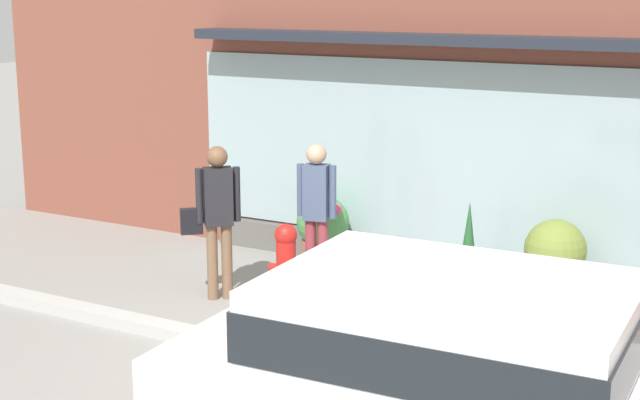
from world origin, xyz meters
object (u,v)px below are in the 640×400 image
Objects in this scene: potted_plant_window_center at (555,259)px; potted_plant_trailing_edge at (323,230)px; parked_car_white at (466,381)px; fire_hydrant at (286,267)px; pedestrian_passerby at (317,206)px; potted_plant_near_hydrant at (468,252)px; pedestrian_with_handbag at (216,211)px.

potted_plant_trailing_edge is (-2.86, 0.06, -0.05)m from potted_plant_window_center.
fire_hydrant is at bearing 135.77° from parked_car_white.
pedestrian_passerby is at bearing -65.24° from potted_plant_trailing_edge.
pedestrian_passerby reaches higher than potted_plant_near_hydrant.
parked_car_white is at bearing -69.70° from potted_plant_near_hydrant.
pedestrian_passerby is (-0.03, 0.71, 0.50)m from fire_hydrant.
potted_plant_window_center is at bearing -1.21° from potted_plant_trailing_edge.
pedestrian_passerby is 1.74m from potted_plant_near_hydrant.
parked_car_white reaches higher than potted_plant_window_center.
pedestrian_passerby is 0.40× the size of parked_car_white.
potted_plant_near_hydrant is (1.54, 1.32, 0.05)m from fire_hydrant.
fire_hydrant is 0.87m from pedestrian_passerby.
pedestrian_with_handbag reaches higher than potted_plant_trailing_edge.
parked_car_white is 4.36× the size of potted_plant_window_center.
pedestrian_passerby is (0.81, 0.77, -0.01)m from pedestrian_with_handbag.
parked_car_white is 4.34m from potted_plant_near_hydrant.
parked_car_white is (3.88, -2.68, -0.12)m from pedestrian_with_handbag.
potted_plant_window_center is at bearing 10.33° from potted_plant_near_hydrant.
potted_plant_near_hydrant reaches higher than potted_plant_window_center.
potted_plant_window_center is at bearing 31.33° from fire_hydrant.
potted_plant_near_hydrant is at bearing -169.67° from potted_plant_window_center.
potted_plant_near_hydrant is (-1.50, 4.06, -0.35)m from parked_car_white.
pedestrian_passerby is at bearing 129.47° from parked_car_white.
potted_plant_near_hydrant is (2.37, 1.38, -0.47)m from pedestrian_with_handbag.
potted_plant_near_hydrant is 0.93m from potted_plant_window_center.
pedestrian_passerby is 4.62m from parked_car_white.
pedestrian_with_handbag is (-0.84, -0.06, 0.52)m from fire_hydrant.
potted_plant_window_center is (2.45, 1.49, 0.05)m from fire_hydrant.
potted_plant_window_center is (2.48, 0.78, -0.45)m from pedestrian_passerby.
fire_hydrant is at bearing -74.86° from potted_plant_trailing_edge.
potted_plant_window_center reaches higher than fire_hydrant.
parked_car_white is at bearing 103.30° from pedestrian_with_handbag.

